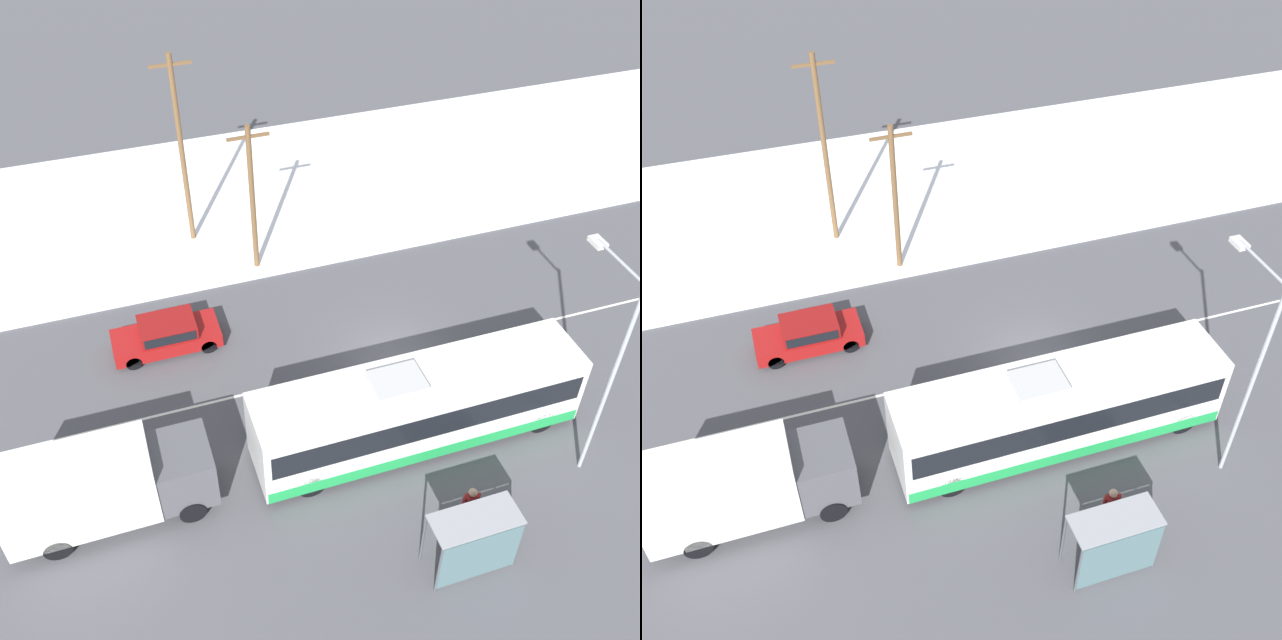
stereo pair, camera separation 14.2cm
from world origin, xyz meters
TOP-DOWN VIEW (x-y plane):
  - ground_plane at (0.00, 0.00)m, footprint 120.00×120.00m
  - snow_lot at (0.00, 13.69)m, footprint 80.00×13.86m
  - lane_marking_center at (0.00, 0.00)m, footprint 60.00×0.12m
  - city_bus at (-0.87, -4.02)m, footprint 11.82×2.57m
  - box_truck at (-11.73, -3.87)m, footprint 6.68×2.30m
  - sedan_car at (-8.52, 3.57)m, footprint 4.33×1.80m
  - pedestrian_at_stop at (-0.66, -7.83)m, footprint 0.63×0.28m
  - bus_shelter at (-1.37, -9.44)m, footprint 2.74×1.20m
  - streetlamp at (4.15, -6.58)m, footprint 0.36×2.68m
  - utility_pole_roadside at (-3.68, 7.64)m, footprint 1.80×0.24m
  - utility_pole_snowlot at (-6.05, 10.77)m, footprint 1.80×0.24m

SIDE VIEW (x-z plane):
  - ground_plane at x=0.00m, z-range 0.00..0.00m
  - lane_marking_center at x=0.00m, z-range 0.00..0.00m
  - snow_lot at x=0.00m, z-range 0.00..0.12m
  - sedan_car at x=-8.52m, z-range 0.07..1.44m
  - pedestrian_at_stop at x=-0.66m, z-range 0.20..1.94m
  - city_bus at x=-0.87m, z-range -0.04..3.31m
  - box_truck at x=-11.73m, z-range 0.16..3.13m
  - bus_shelter at x=-1.37m, z-range 0.47..2.87m
  - utility_pole_roadside at x=-3.68m, z-range 0.18..7.39m
  - utility_pole_snowlot at x=-6.05m, z-range 0.19..9.49m
  - streetlamp at x=4.15m, z-range 1.02..9.35m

